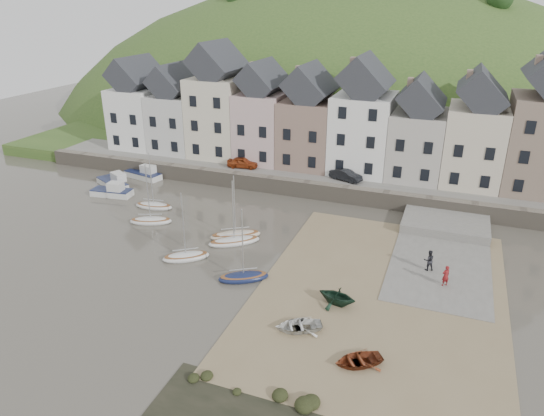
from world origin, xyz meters
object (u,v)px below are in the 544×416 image
at_px(rowboat_white, 298,326).
at_px(car_right, 346,175).
at_px(person_dark, 429,260).
at_px(rowboat_red, 358,360).
at_px(car_left, 243,163).
at_px(person_red, 446,276).
at_px(rowboat_green, 337,296).
at_px(sailboat_0, 154,206).

xyz_separation_m(rowboat_white, car_right, (-2.78, 25.92, 1.84)).
height_order(person_dark, car_right, car_right).
distance_m(rowboat_red, person_dark, 13.50).
xyz_separation_m(car_left, car_right, (12.71, 0.00, -0.01)).
height_order(person_red, car_left, car_left).
xyz_separation_m(rowboat_green, person_red, (7.20, 5.34, 0.18)).
relative_size(rowboat_red, car_left, 0.81).
distance_m(person_dark, car_right, 18.00).
bearing_deg(car_left, car_right, -97.16).
distance_m(sailboat_0, rowboat_green, 24.94).
bearing_deg(car_right, rowboat_green, -148.76).
distance_m(rowboat_white, car_left, 30.25).
bearing_deg(person_dark, rowboat_white, 35.81).
relative_size(rowboat_green, rowboat_red, 0.93).
height_order(rowboat_white, person_dark, person_dark).
height_order(rowboat_white, car_right, car_right).
bearing_deg(rowboat_green, car_right, -158.96).
distance_m(sailboat_0, rowboat_red, 30.17).
bearing_deg(sailboat_0, person_red, -10.21).
bearing_deg(car_left, rowboat_white, -156.30).
xyz_separation_m(rowboat_white, car_left, (-15.49, 25.92, 1.85)).
bearing_deg(rowboat_white, car_right, 158.24).
height_order(rowboat_white, rowboat_green, rowboat_green).
bearing_deg(person_red, car_left, -70.65).
bearing_deg(person_dark, sailboat_0, -27.09).
height_order(rowboat_green, person_dark, person_dark).
relative_size(person_dark, car_right, 0.47).
relative_size(person_red, car_left, 0.46).
distance_m(rowboat_red, car_right, 28.84).
bearing_deg(person_dark, rowboat_red, 56.52).
relative_size(sailboat_0, person_dark, 3.56).
xyz_separation_m(person_red, car_left, (-24.39, 16.73, 1.26)).
height_order(rowboat_green, car_right, car_right).
bearing_deg(person_red, rowboat_red, 31.98).
distance_m(rowboat_green, car_left, 28.01).
bearing_deg(rowboat_red, rowboat_white, -148.11).
bearing_deg(car_right, rowboat_red, -145.69).
bearing_deg(car_right, sailboat_0, 142.01).
relative_size(person_dark, car_left, 0.48).
xyz_separation_m(sailboat_0, car_left, (5.33, 11.38, 1.97)).
bearing_deg(car_left, rowboat_green, -149.26).
relative_size(sailboat_0, car_right, 1.66).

